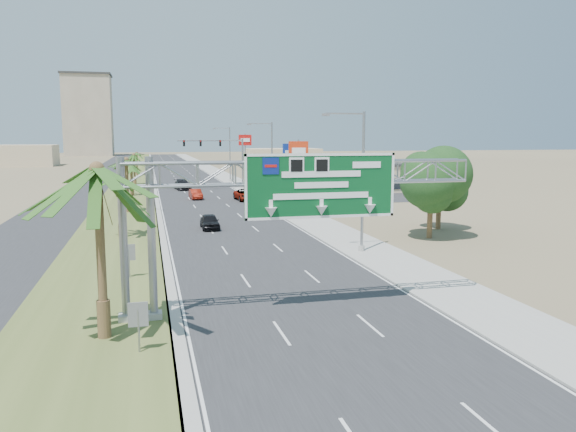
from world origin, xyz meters
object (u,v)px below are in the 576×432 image
at_px(pole_sign_red_far, 245,144).
at_px(car_far, 182,185).
at_px(pole_sign_red_near, 298,154).
at_px(store_building, 345,178).
at_px(sign_gantry, 286,185).
at_px(car_right_lane, 246,195).
at_px(signal_mast, 230,159).
at_px(palm_near, 97,171).
at_px(car_left_lane, 210,222).
at_px(car_mid_lane, 196,194).
at_px(pole_sign_blue, 289,156).

bearing_deg(pole_sign_red_far, car_far, -151.85).
xyz_separation_m(pole_sign_red_near, pole_sign_red_far, (-1.70, 28.67, 0.84)).
bearing_deg(store_building, sign_gantry, -112.36).
distance_m(car_right_lane, pole_sign_red_far, 24.54).
relative_size(signal_mast, store_building, 0.57).
bearing_deg(store_building, palm_near, -118.28).
bearing_deg(car_left_lane, pole_sign_red_near, 52.67).
relative_size(car_mid_lane, pole_sign_red_far, 0.46).
bearing_deg(signal_mast, car_left_lane, -100.98).
bearing_deg(car_mid_lane, car_right_lane, -31.70).
xyz_separation_m(car_right_lane, pole_sign_red_far, (3.94, 23.40, 6.24)).
bearing_deg(car_left_lane, car_mid_lane, 88.49).
height_order(car_left_lane, car_mid_lane, car_mid_lane).
xyz_separation_m(sign_gantry, pole_sign_red_near, (11.77, 41.51, 0.08)).
height_order(store_building, car_far, store_building).
bearing_deg(pole_sign_blue, store_building, 5.00).
relative_size(palm_near, pole_sign_red_far, 0.95).
distance_m(store_building, car_right_lane, 19.36).
bearing_deg(pole_sign_blue, pole_sign_red_near, -99.46).
xyz_separation_m(sign_gantry, car_left_lane, (-0.94, 25.07, -5.39)).
bearing_deg(pole_sign_blue, sign_gantry, -104.27).
distance_m(signal_mast, car_left_lane, 37.90).
distance_m(store_building, car_mid_lane, 23.97).
height_order(car_mid_lane, pole_sign_red_far, pole_sign_red_far).
bearing_deg(car_mid_lane, sign_gantry, -93.55).
height_order(car_right_lane, car_far, car_far).
distance_m(palm_near, car_mid_lane, 53.01).
xyz_separation_m(pole_sign_red_near, pole_sign_blue, (2.30, 13.77, -0.64)).
xyz_separation_m(palm_near, car_mid_lane, (8.02, 52.03, -6.26)).
distance_m(car_right_lane, pole_sign_red_near, 9.42).
distance_m(car_mid_lane, car_far, 14.19).
bearing_deg(sign_gantry, car_mid_lane, 90.14).
bearing_deg(car_left_lane, palm_near, -104.57).
bearing_deg(car_far, pole_sign_red_far, 21.46).
bearing_deg(pole_sign_red_near, palm_near, -114.62).
bearing_deg(palm_near, car_far, 83.84).
distance_m(car_left_lane, pole_sign_red_near, 21.49).
bearing_deg(pole_sign_red_far, pole_sign_red_near, -86.60).
height_order(palm_near, pole_sign_red_near, palm_near).
height_order(car_mid_lane, car_right_lane, car_right_lane).
bearing_deg(signal_mast, sign_gantry, -95.74).
bearing_deg(pole_sign_red_far, car_mid_lane, -116.89).
distance_m(signal_mast, pole_sign_red_near, 21.31).
bearing_deg(car_right_lane, car_mid_lane, 148.48).
distance_m(car_left_lane, car_far, 39.20).
bearing_deg(pole_sign_red_far, car_right_lane, -99.56).
height_order(sign_gantry, pole_sign_blue, sign_gantry).
xyz_separation_m(store_building, pole_sign_red_near, (-11.30, -14.56, 4.14)).
bearing_deg(pole_sign_red_far, pole_sign_blue, -74.97).
height_order(car_left_lane, pole_sign_blue, pole_sign_blue).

